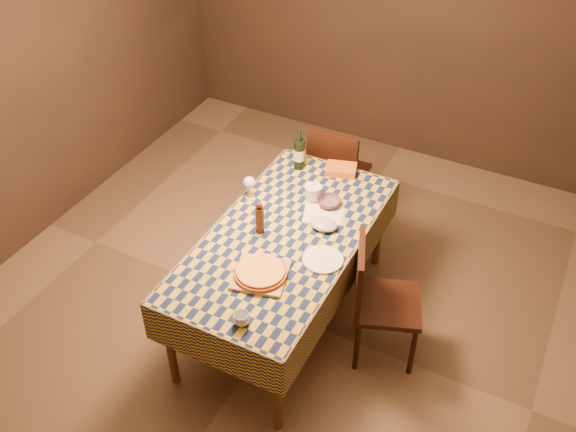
{
  "coord_description": "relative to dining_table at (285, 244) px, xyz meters",
  "views": [
    {
      "loc": [
        1.46,
        -2.8,
        3.52
      ],
      "look_at": [
        0.0,
        0.05,
        0.9
      ],
      "focal_mm": 40.0,
      "sensor_mm": 36.0,
      "label": 1
    }
  ],
  "objects": [
    {
      "name": "tumbler",
      "position": [
        0.13,
        -0.78,
        0.11
      ],
      "size": [
        0.12,
        0.12,
        0.08
      ],
      "primitive_type": "imported",
      "rotation": [
        0.0,
        0.0,
        0.35
      ],
      "color": "silver",
      "rests_on": "dining_table"
    },
    {
      "name": "pizza",
      "position": [
        0.04,
        -0.4,
        0.11
      ],
      "size": [
        0.42,
        0.42,
        0.03
      ],
      "color": "#994519",
      "rests_on": "cutting_board"
    },
    {
      "name": "deli_tub",
      "position": [
        -0.01,
        0.45,
        0.13
      ],
      "size": [
        0.13,
        0.13,
        0.1
      ],
      "primitive_type": "cylinder",
      "rotation": [
        0.0,
        0.0,
        -0.08
      ],
      "color": "silver",
      "rests_on": "dining_table"
    },
    {
      "name": "cutting_board",
      "position": [
        0.04,
        -0.4,
        0.09
      ],
      "size": [
        0.39,
        0.39,
        0.02
      ],
      "primitive_type": "cube",
      "rotation": [
        0.0,
        0.0,
        0.25
      ],
      "color": "#A8874E",
      "rests_on": "dining_table"
    },
    {
      "name": "flour_bag",
      "position": [
        0.19,
        0.19,
        0.1
      ],
      "size": [
        0.22,
        0.18,
        0.05
      ],
      "primitive_type": "ellipsoid",
      "rotation": [
        0.0,
        0.0,
        -0.24
      ],
      "color": "#9DAFC9",
      "rests_on": "dining_table"
    },
    {
      "name": "bowl",
      "position": [
        0.12,
        0.43,
        0.1
      ],
      "size": [
        0.18,
        0.18,
        0.05
      ],
      "primitive_type": "imported",
      "rotation": [
        0.0,
        0.0,
        0.13
      ],
      "color": "#5F4450",
      "rests_on": "dining_table"
    },
    {
      "name": "room",
      "position": [
        0.0,
        0.0,
        0.66
      ],
      "size": [
        5.0,
        5.1,
        2.7
      ],
      "color": "brown",
      "rests_on": "ground"
    },
    {
      "name": "chair_right",
      "position": [
        0.66,
        0.0,
        -0.17
      ],
      "size": [
        0.55,
        0.54,
        0.93
      ],
      "color": "black",
      "rests_on": "ground"
    },
    {
      "name": "chair_far",
      "position": [
        -0.13,
        1.16,
        -0.17
      ],
      "size": [
        0.43,
        0.44,
        0.93
      ],
      "color": "black",
      "rests_on": "ground"
    },
    {
      "name": "pepper_mill",
      "position": [
        -0.16,
        -0.03,
        0.19
      ],
      "size": [
        0.06,
        0.06,
        0.24
      ],
      "color": "#461C10",
      "rests_on": "dining_table"
    },
    {
      "name": "flour_patch",
      "position": [
        0.13,
        0.32,
        0.08
      ],
      "size": [
        0.32,
        0.28,
        0.0
      ],
      "primitive_type": "cube",
      "rotation": [
        0.0,
        0.0,
        0.32
      ],
      "color": "silver",
      "rests_on": "dining_table"
    },
    {
      "name": "dining_table",
      "position": [
        0.0,
        0.0,
        0.0
      ],
      "size": [
        0.94,
        1.84,
        0.77
      ],
      "color": "brown",
      "rests_on": "ground"
    },
    {
      "name": "takeout_container",
      "position": [
        0.04,
        0.82,
        0.1
      ],
      "size": [
        0.25,
        0.21,
        0.06
      ],
      "primitive_type": "cube",
      "rotation": [
        0.0,
        0.0,
        0.29
      ],
      "color": "#BA6418",
      "rests_on": "dining_table"
    },
    {
      "name": "wine_glass",
      "position": [
        -0.41,
        0.26,
        0.2
      ],
      "size": [
        0.09,
        0.09,
        0.17
      ],
      "color": "silver",
      "rests_on": "dining_table"
    },
    {
      "name": "white_plate",
      "position": [
        0.32,
        -0.1,
        0.08
      ],
      "size": [
        0.34,
        0.34,
        0.01
      ],
      "primitive_type": "cylinder",
      "rotation": [
        0.0,
        0.0,
        -0.4
      ],
      "color": "white",
      "rests_on": "dining_table"
    },
    {
      "name": "wine_bottle",
      "position": [
        -0.26,
        0.74,
        0.2
      ],
      "size": [
        0.11,
        0.11,
        0.33
      ],
      "color": "black",
      "rests_on": "dining_table"
    }
  ]
}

